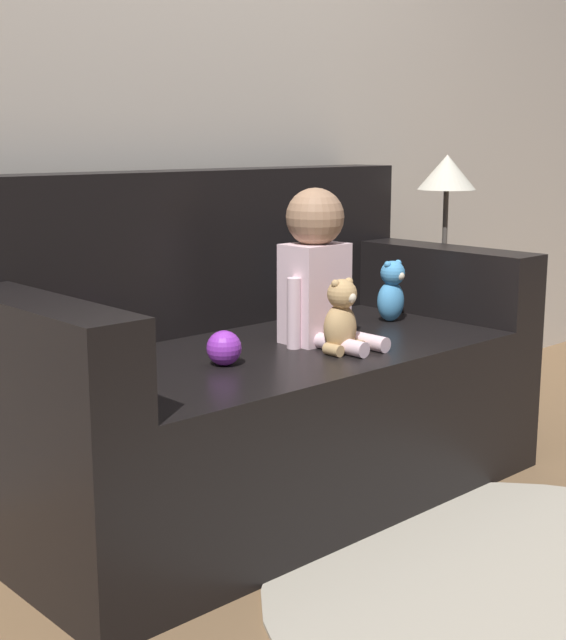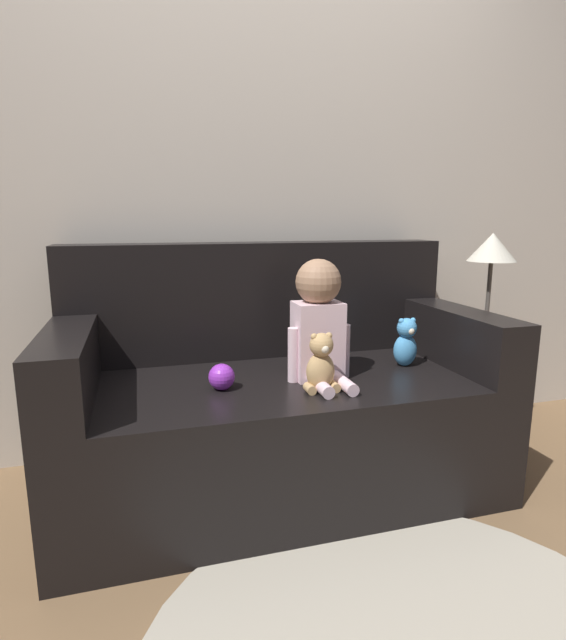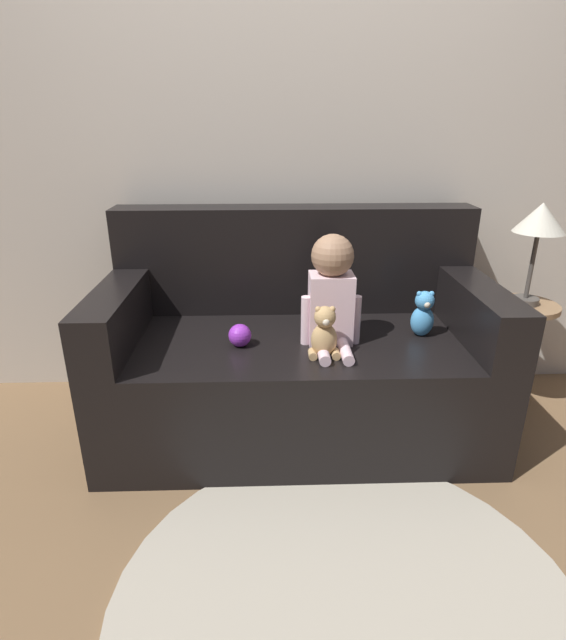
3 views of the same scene
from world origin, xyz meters
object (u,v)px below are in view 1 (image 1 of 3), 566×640
at_px(person_baby, 317,269).
at_px(toy_ball, 224,348).
at_px(side_table, 445,219).
at_px(plush_toy_side, 391,291).
at_px(teddy_bear_brown, 341,318).
at_px(couch, 253,383).

bearing_deg(person_baby, toy_ball, -175.94).
bearing_deg(toy_ball, side_table, 11.86).
height_order(plush_toy_side, toy_ball, plush_toy_side).
bearing_deg(side_table, teddy_bear_brown, -158.50).
height_order(couch, plush_toy_side, couch).
bearing_deg(plush_toy_side, teddy_bear_brown, -156.69).
height_order(person_baby, teddy_bear_brown, person_baby).
distance_m(person_baby, toy_ball, 0.41).
distance_m(teddy_bear_brown, side_table, 1.08).
xyz_separation_m(plush_toy_side, side_table, (0.54, 0.20, 0.19)).
distance_m(couch, side_table, 1.16).
xyz_separation_m(teddy_bear_brown, toy_ball, (-0.33, 0.11, -0.05)).
xyz_separation_m(teddy_bear_brown, plush_toy_side, (0.44, 0.19, 0.00)).
distance_m(couch, teddy_bear_brown, 0.37).
height_order(couch, person_baby, couch).
distance_m(teddy_bear_brown, plush_toy_side, 0.48).
relative_size(plush_toy_side, toy_ball, 2.16).
xyz_separation_m(plush_toy_side, toy_ball, (-0.78, -0.08, -0.05)).
height_order(teddy_bear_brown, plush_toy_side, teddy_bear_brown).
relative_size(toy_ball, side_table, 0.09).
bearing_deg(couch, side_table, 5.88).
height_order(plush_toy_side, side_table, side_table).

